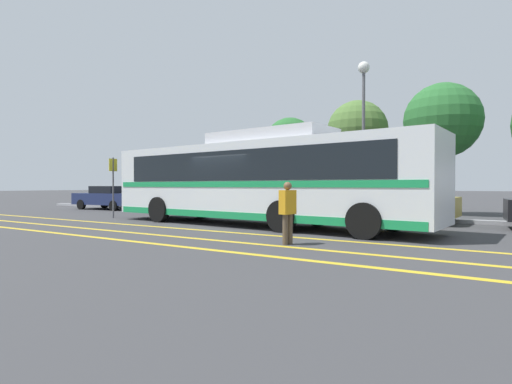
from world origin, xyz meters
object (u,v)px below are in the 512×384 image
at_px(parked_car_3, 402,203).
at_px(street_lamp, 364,104).
at_px(tree_0, 290,144).
at_px(tree_3, 357,131).
at_px(tree_2, 442,121).
at_px(transit_bus, 256,179).
at_px(pedestrian_0, 288,209).
at_px(parked_car_0, 109,197).
at_px(parked_car_1, 180,199).
at_px(bus_stop_sign, 113,180).
at_px(parked_car_2, 285,201).

distance_m(parked_car_3, street_lamp, 5.16).
distance_m(tree_0, tree_3, 3.86).
relative_size(tree_2, tree_3, 1.05).
relative_size(transit_bus, pedestrian_0, 8.50).
distance_m(parked_car_0, tree_2, 19.16).
bearing_deg(tree_2, parked_car_1, -155.24).
height_order(parked_car_3, pedestrian_0, parked_car_3).
bearing_deg(tree_2, bus_stop_sign, -141.25).
xyz_separation_m(parked_car_3, tree_2, (0.76, 5.36, 3.86)).
bearing_deg(parked_car_2, parked_car_0, 95.69).
bearing_deg(parked_car_1, parked_car_3, -86.86).
xyz_separation_m(parked_car_2, tree_2, (5.93, 5.32, 3.91)).
bearing_deg(parked_car_0, parked_car_3, -92.40).
relative_size(transit_bus, bus_stop_sign, 4.84).
height_order(parked_car_0, pedestrian_0, pedestrian_0).
distance_m(tree_0, tree_2, 8.10).
relative_size(bus_stop_sign, street_lamp, 0.38).
distance_m(parked_car_3, bus_stop_sign, 12.39).
distance_m(bus_stop_sign, tree_2, 16.00).
relative_size(parked_car_3, street_lamp, 0.57).
xyz_separation_m(bus_stop_sign, tree_0, (4.24, 9.03, 2.21)).
relative_size(parked_car_0, tree_3, 0.75).
distance_m(transit_bus, parked_car_2, 4.27).
bearing_deg(transit_bus, parked_car_0, 79.15).
bearing_deg(pedestrian_0, parked_car_1, 68.21).
xyz_separation_m(parked_car_0, parked_car_2, (11.92, 0.43, 0.00)).
relative_size(parked_car_0, parked_car_2, 1.03).
bearing_deg(parked_car_3, parked_car_0, -84.84).
distance_m(pedestrian_0, bus_stop_sign, 10.86).
bearing_deg(street_lamp, pedestrian_0, -84.09).
xyz_separation_m(transit_bus, parked_car_1, (-7.22, 3.75, -0.97)).
bearing_deg(parked_car_1, parked_car_0, 93.15).
xyz_separation_m(parked_car_3, bus_stop_sign, (-11.51, -4.49, 0.91)).
height_order(bus_stop_sign, tree_3, tree_3).
height_order(parked_car_0, tree_2, tree_2).
bearing_deg(tree_0, parked_car_0, -153.32).
relative_size(parked_car_0, street_lamp, 0.65).
xyz_separation_m(transit_bus, street_lamp, (2.14, 5.77, 3.48)).
height_order(pedestrian_0, tree_3, tree_3).
xyz_separation_m(parked_car_3, street_lamp, (-2.07, 1.76, 4.39)).
height_order(parked_car_1, tree_3, tree_3).
xyz_separation_m(parked_car_3, tree_0, (-7.27, 4.54, 3.12)).
bearing_deg(pedestrian_0, tree_3, 24.02).
distance_m(parked_car_1, parked_car_2, 6.26).
bearing_deg(tree_3, pedestrian_0, -79.30).
bearing_deg(parked_car_1, tree_2, -63.42).
relative_size(pedestrian_0, tree_0, 0.29).
bearing_deg(pedestrian_0, transit_bus, 54.81).
bearing_deg(transit_bus, street_lamp, -15.47).
height_order(parked_car_2, pedestrian_0, pedestrian_0).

